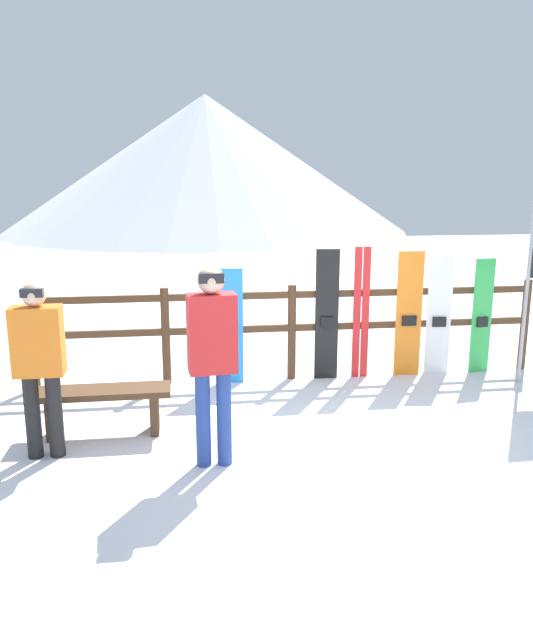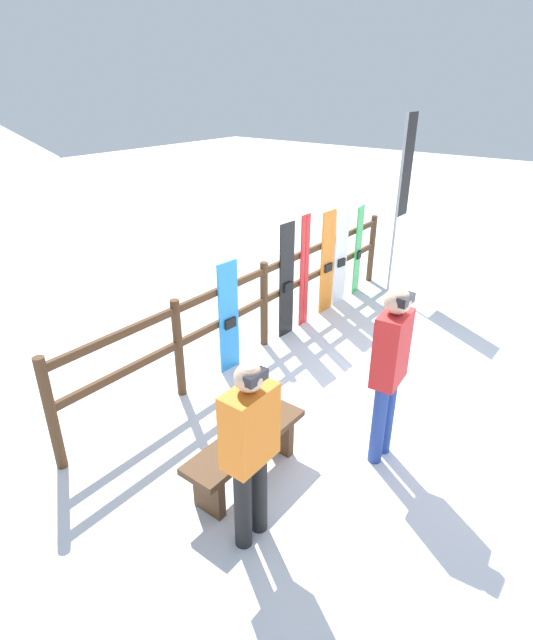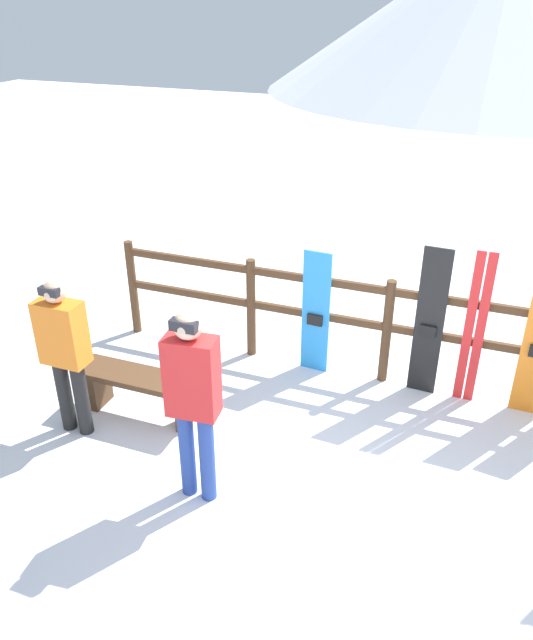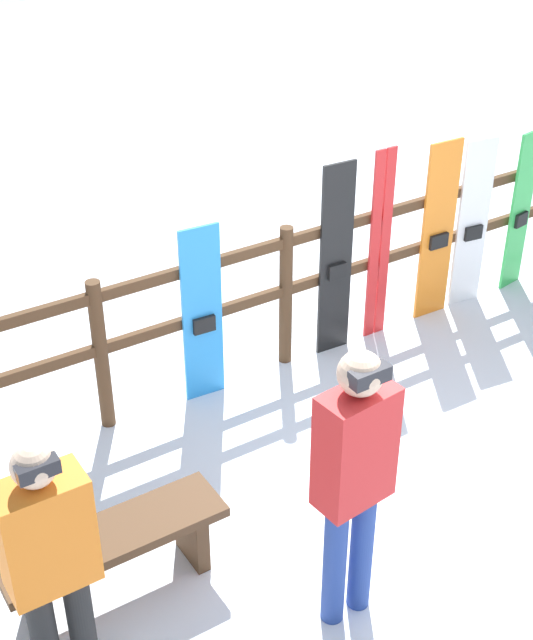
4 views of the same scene
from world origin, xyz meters
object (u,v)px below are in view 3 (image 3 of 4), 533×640
object	(u,v)px
person_orange	(64,348)
snowboard_blue	(316,313)
bench	(140,385)
ski_pair_red	(474,330)
person_red	(193,393)
snowboard_black_stripe	(429,324)

from	to	relation	value
person_orange	snowboard_blue	bearing A→B (deg)	45.49
bench	ski_pair_red	xyz separation A→B (m)	(2.89, 1.37, 0.47)
snowboard_blue	person_orange	bearing A→B (deg)	-134.51
bench	person_orange	bearing A→B (deg)	-136.59
person_red	ski_pair_red	distance (m)	2.88
bench	person_red	bearing A→B (deg)	-38.34
person_orange	ski_pair_red	size ratio (longest dim) A/B	0.97
ski_pair_red	person_red	bearing A→B (deg)	-131.26
bench	person_red	size ratio (longest dim) A/B	0.74
bench	snowboard_black_stripe	size ratio (longest dim) A/B	0.80
person_red	person_orange	size ratio (longest dim) A/B	1.10
bench	snowboard_blue	bearing A→B (deg)	46.17
snowboard_black_stripe	ski_pair_red	size ratio (longest dim) A/B	0.99
bench	person_orange	size ratio (longest dim) A/B	0.82
snowboard_black_stripe	bench	bearing A→B (deg)	-150.96
bench	person_orange	xyz separation A→B (m)	(-0.45, -0.43, 0.56)
bench	snowboard_black_stripe	bearing A→B (deg)	29.04
person_red	person_orange	distance (m)	1.49
bench	snowboard_blue	distance (m)	1.93
snowboard_black_stripe	ski_pair_red	xyz separation A→B (m)	(0.42, 0.00, 0.01)
snowboard_blue	ski_pair_red	distance (m)	1.58
person_red	snowboard_black_stripe	bearing A→B (deg)	55.66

